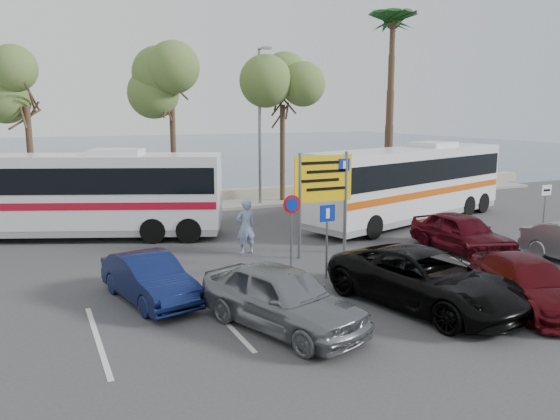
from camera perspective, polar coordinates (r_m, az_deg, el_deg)
name	(u,v)px	position (r m, az deg, el deg)	size (l,w,h in m)	color
ground	(346,285)	(16.07, 6.89, -7.78)	(120.00, 120.00, 0.00)	#37373A
kerb_strip	(204,207)	(28.58, -7.95, 0.32)	(44.00, 2.40, 0.15)	gray
seawall	(193,197)	(30.44, -9.06, 1.32)	(48.00, 0.80, 0.60)	gray
sea	(98,151)	(73.59, -18.49, 5.86)	(140.00, 140.00, 0.00)	#3F5364
tree_left	(25,87)	(26.99, -25.10, 11.53)	(3.20, 3.20, 7.20)	#382619
tree_mid	(171,76)	(27.82, -11.34, 13.56)	(3.20, 3.20, 8.00)	#382619
tree_right	(282,89)	(29.79, 0.26, 12.58)	(3.20, 3.20, 7.40)	#382619
palm_tree	(393,25)	(33.70, 11.71, 18.43)	(4.80, 4.80, 11.20)	#382619
street_lamp_right	(260,119)	(28.72, -2.08, 9.53)	(0.45, 1.15, 8.01)	slate
direction_sign	(323,186)	(18.72, 4.55, 2.47)	(2.20, 0.12, 3.60)	slate
sign_no_stop	(291,219)	(17.42, 1.21, -0.94)	(0.60, 0.08, 2.35)	slate
sign_parking	(327,231)	(16.24, 4.94, -2.18)	(0.50, 0.07, 2.25)	slate
sign_taxi	(545,205)	(23.27, 25.95, 0.48)	(0.50, 0.07, 2.20)	slate
lane_markings	(329,301)	(14.70, 5.12, -9.47)	(12.02, 4.20, 0.01)	silver
coach_bus_left	(76,197)	(22.93, -20.53, 1.27)	(11.35, 6.53, 3.52)	silver
coach_bus_right	(410,186)	(25.37, 13.43, 2.49)	(11.64, 5.68, 3.56)	silver
car_silver_a	(282,297)	(12.68, 0.22, -9.12)	(1.76, 4.38, 1.49)	slate
car_blue	(149,278)	(14.89, -13.50, -6.96)	(1.32, 3.78, 1.24)	#0F1A49
car_maroon	(530,283)	(15.45, 24.63, -6.99)	(1.75, 4.30, 1.25)	#4F0D12
car_red	(462,233)	(20.45, 18.48, -2.27)	(1.67, 4.16, 1.42)	#4B0A15
suv_black	(425,279)	(14.56, 14.95, -6.97)	(2.43, 5.27, 1.46)	black
pedestrian_near	(246,227)	(19.16, -3.60, -1.76)	(0.71, 0.47, 1.94)	#899CC8
pedestrian_far	(395,206)	(24.68, 11.92, 0.40)	(0.81, 0.63, 1.66)	#353B50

